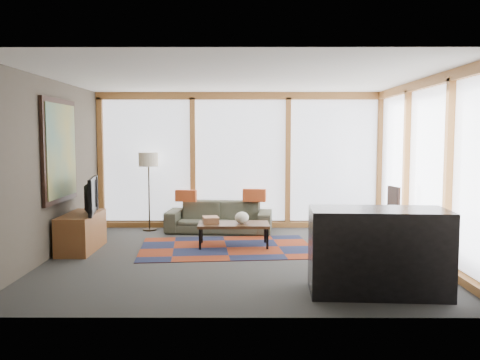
{
  "coord_description": "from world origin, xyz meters",
  "views": [
    {
      "loc": [
        0.02,
        -7.33,
        1.78
      ],
      "look_at": [
        0.0,
        0.4,
        1.1
      ],
      "focal_mm": 38.0,
      "sensor_mm": 36.0,
      "label": 1
    }
  ],
  "objects_px": {
    "coffee_table": "(234,235)",
    "television": "(86,196)",
    "bookshelf": "(403,238)",
    "bar_counter": "(378,251)",
    "floor_lamp": "(149,192)",
    "tv_console": "(81,232)",
    "sofa": "(219,217)"
  },
  "relations": [
    {
      "from": "coffee_table",
      "to": "bookshelf",
      "type": "distance_m",
      "value": 2.6
    },
    {
      "from": "bookshelf",
      "to": "television",
      "type": "bearing_deg",
      "value": 176.59
    },
    {
      "from": "coffee_table",
      "to": "bar_counter",
      "type": "xyz_separation_m",
      "value": [
        1.66,
        -2.42,
        0.29
      ]
    },
    {
      "from": "sofa",
      "to": "bar_counter",
      "type": "bearing_deg",
      "value": -56.32
    },
    {
      "from": "floor_lamp",
      "to": "coffee_table",
      "type": "bearing_deg",
      "value": -41.14
    },
    {
      "from": "floor_lamp",
      "to": "bookshelf",
      "type": "height_order",
      "value": "floor_lamp"
    },
    {
      "from": "floor_lamp",
      "to": "bar_counter",
      "type": "relative_size",
      "value": 0.96
    },
    {
      "from": "bookshelf",
      "to": "bar_counter",
      "type": "bearing_deg",
      "value": -115.15
    },
    {
      "from": "floor_lamp",
      "to": "bar_counter",
      "type": "xyz_separation_m",
      "value": [
        3.27,
        -3.82,
        -0.25
      ]
    },
    {
      "from": "floor_lamp",
      "to": "tv_console",
      "type": "relative_size",
      "value": 1.28
    },
    {
      "from": "floor_lamp",
      "to": "bookshelf",
      "type": "xyz_separation_m",
      "value": [
        4.14,
        -1.96,
        -0.48
      ]
    },
    {
      "from": "tv_console",
      "to": "coffee_table",
      "type": "bearing_deg",
      "value": 6.64
    },
    {
      "from": "floor_lamp",
      "to": "bookshelf",
      "type": "relative_size",
      "value": 0.72
    },
    {
      "from": "sofa",
      "to": "television",
      "type": "height_order",
      "value": "television"
    },
    {
      "from": "television",
      "to": "coffee_table",
      "type": "bearing_deg",
      "value": -93.53
    },
    {
      "from": "coffee_table",
      "to": "bookshelf",
      "type": "height_order",
      "value": "bookshelf"
    },
    {
      "from": "bookshelf",
      "to": "sofa",
      "type": "bearing_deg",
      "value": 147.28
    },
    {
      "from": "sofa",
      "to": "television",
      "type": "relative_size",
      "value": 1.98
    },
    {
      "from": "coffee_table",
      "to": "television",
      "type": "relative_size",
      "value": 1.16
    },
    {
      "from": "floor_lamp",
      "to": "tv_console",
      "type": "bearing_deg",
      "value": -114.15
    },
    {
      "from": "coffee_table",
      "to": "tv_console",
      "type": "distance_m",
      "value": 2.38
    },
    {
      "from": "bookshelf",
      "to": "bar_counter",
      "type": "height_order",
      "value": "bar_counter"
    },
    {
      "from": "floor_lamp",
      "to": "tv_console",
      "type": "xyz_separation_m",
      "value": [
        -0.75,
        -1.68,
        -0.45
      ]
    },
    {
      "from": "sofa",
      "to": "bookshelf",
      "type": "bearing_deg",
      "value": -27.04
    },
    {
      "from": "bar_counter",
      "to": "coffee_table",
      "type": "bearing_deg",
      "value": 128.11
    },
    {
      "from": "floor_lamp",
      "to": "television",
      "type": "relative_size",
      "value": 1.51
    },
    {
      "from": "floor_lamp",
      "to": "tv_console",
      "type": "distance_m",
      "value": 1.89
    },
    {
      "from": "sofa",
      "to": "bar_counter",
      "type": "relative_size",
      "value": 1.27
    },
    {
      "from": "floor_lamp",
      "to": "coffee_table",
      "type": "xyz_separation_m",
      "value": [
        1.61,
        -1.4,
        -0.54
      ]
    },
    {
      "from": "bookshelf",
      "to": "tv_console",
      "type": "height_order",
      "value": "tv_console"
    },
    {
      "from": "floor_lamp",
      "to": "coffee_table",
      "type": "relative_size",
      "value": 1.3
    },
    {
      "from": "coffee_table",
      "to": "television",
      "type": "xyz_separation_m",
      "value": [
        -2.26,
        -0.28,
        0.66
      ]
    }
  ]
}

